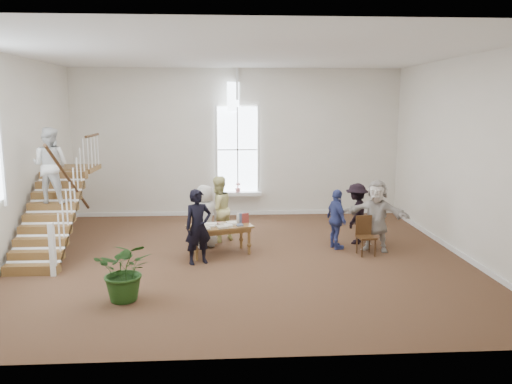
{
  "coord_description": "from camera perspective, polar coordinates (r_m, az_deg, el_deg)",
  "views": [
    {
      "loc": [
        -0.34,
        -10.83,
        3.44
      ],
      "look_at": [
        0.33,
        0.4,
        1.44
      ],
      "focal_mm": 35.0,
      "sensor_mm": 36.0,
      "label": 1
    }
  ],
  "objects": [
    {
      "name": "woman_cluster_b",
      "position": [
        12.63,
        11.41,
        -2.42
      ],
      "size": [
        0.94,
        1.12,
        1.51
      ],
      "primitive_type": "imported",
      "rotation": [
        0.0,
        0.0,
        4.25
      ],
      "color": "black",
      "rests_on": "ground"
    },
    {
      "name": "woman_cluster_a",
      "position": [
        12.07,
        9.19,
        -3.09
      ],
      "size": [
        0.55,
        0.91,
        1.44
      ],
      "primitive_type": "imported",
      "rotation": [
        0.0,
        0.0,
        1.83
      ],
      "color": "#384488",
      "rests_on": "ground"
    },
    {
      "name": "elderly_woman",
      "position": [
        12.09,
        -5.83,
        -2.77
      ],
      "size": [
        0.89,
        0.83,
        1.53
      ],
      "primitive_type": "imported",
      "rotation": [
        0.0,
        0.0,
        3.75
      ],
      "color": "beige",
      "rests_on": "ground"
    },
    {
      "name": "staircase",
      "position": [
        12.39,
        -22.21,
        0.86
      ],
      "size": [
        1.1,
        4.1,
        2.92
      ],
      "color": "brown",
      "rests_on": "ground"
    },
    {
      "name": "person_yellow",
      "position": [
        12.55,
        -4.37,
        -1.97
      ],
      "size": [
        1.02,
        0.98,
        1.66
      ],
      "primitive_type": "imported",
      "rotation": [
        0.0,
        0.0,
        3.76
      ],
      "color": "#EAE392",
      "rests_on": "ground"
    },
    {
      "name": "ground",
      "position": [
        11.37,
        -1.54,
        -7.56
      ],
      "size": [
        10.0,
        10.0,
        0.0
      ],
      "primitive_type": "plane",
      "color": "#4C2F1E",
      "rests_on": "ground"
    },
    {
      "name": "library_table",
      "position": [
        11.51,
        -4.37,
        -4.22
      ],
      "size": [
        1.61,
        1.16,
        0.74
      ],
      "rotation": [
        0.0,
        0.0,
        0.32
      ],
      "color": "brown",
      "rests_on": "ground"
    },
    {
      "name": "room_shell",
      "position": [
        15.53,
        -2.08,
        -1.23
      ],
      "size": [
        10.49,
        10.0,
        10.0
      ],
      "color": "beige",
      "rests_on": "ground"
    },
    {
      "name": "police_officer",
      "position": [
        10.87,
        -6.63,
        -3.97
      ],
      "size": [
        0.7,
        0.6,
        1.64
      ],
      "primitive_type": "imported",
      "rotation": [
        0.0,
        0.0,
        0.41
      ],
      "color": "black",
      "rests_on": "ground"
    },
    {
      "name": "woman_cluster_c",
      "position": [
        12.08,
        13.58,
        -2.63
      ],
      "size": [
        1.62,
        1.17,
        1.69
      ],
      "primitive_type": "imported",
      "rotation": [
        0.0,
        0.0,
        5.8
      ],
      "color": "beige",
      "rests_on": "ground"
    },
    {
      "name": "side_chair",
      "position": [
        11.81,
        12.36,
        -4.64
      ],
      "size": [
        0.43,
        0.43,
        0.89
      ],
      "rotation": [
        0.0,
        0.0,
        0.13
      ],
      "color": "#351E0E",
      "rests_on": "ground"
    },
    {
      "name": "floor_plant",
      "position": [
        9.17,
        -14.67,
        -8.66
      ],
      "size": [
        1.02,
        0.89,
        1.1
      ],
      "primitive_type": "imported",
      "rotation": [
        0.0,
        0.0,
        -0.03
      ],
      "color": "#1D3E13",
      "rests_on": "ground"
    }
  ]
}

